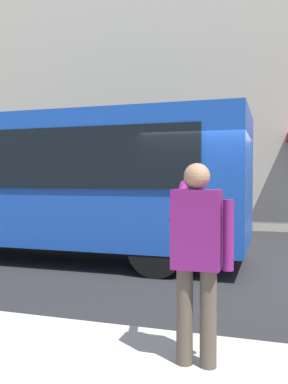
{
  "coord_description": "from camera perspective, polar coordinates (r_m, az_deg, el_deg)",
  "views": [
    {
      "loc": [
        -0.94,
        7.6,
        1.72
      ],
      "look_at": [
        1.66,
        -0.61,
        1.44
      ],
      "focal_mm": 38.61,
      "sensor_mm": 36.0,
      "label": 1
    }
  ],
  "objects": [
    {
      "name": "ground_plane",
      "position": [
        7.85,
        10.43,
        -10.83
      ],
      "size": [
        60.0,
        60.0,
        0.0
      ],
      "primitive_type": "plane",
      "color": "#232326"
    },
    {
      "name": "building_facade_far",
      "position": [
        15.05,
        14.0,
        18.27
      ],
      "size": [
        28.0,
        1.55,
        12.0
      ],
      "color": "beige",
      "rests_on": "ground_plane"
    },
    {
      "name": "red_bus",
      "position": [
        9.38,
        -14.41,
        1.57
      ],
      "size": [
        9.05,
        2.54,
        3.08
      ],
      "color": "#1947AD",
      "rests_on": "ground_plane"
    },
    {
      "name": "pedestrian_photographer",
      "position": [
        3.5,
        7.36,
        -7.68
      ],
      "size": [
        0.53,
        0.52,
        1.7
      ],
      "color": "#4C4238",
      "rests_on": "sidewalk_curb"
    }
  ]
}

